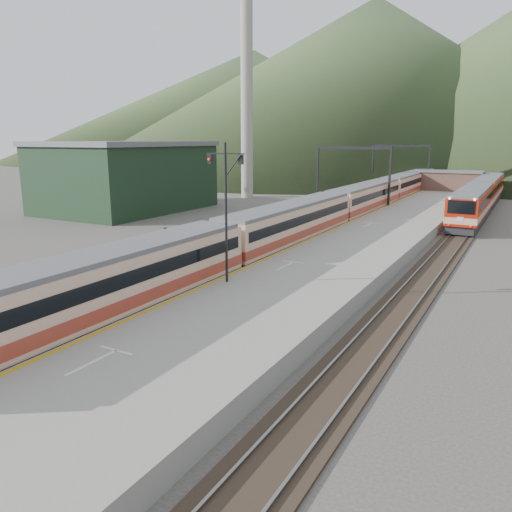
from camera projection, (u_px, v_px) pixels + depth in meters
The scene contains 17 objects.
track_main at pixel (330, 231), 48.84m from camera, with size 2.60×200.00×0.23m.
track_far at pixel (284, 227), 51.20m from camera, with size 2.60×200.00×0.23m.
track_second at pixel (454, 242), 43.43m from camera, with size 2.60×200.00×0.23m.
platform at pixel (381, 235), 44.40m from camera, with size 8.00×100.00×1.00m, color gray.
gantry_near at pixel (353, 166), 61.71m from camera, with size 9.55×0.25×8.00m.
gantry_far at pixel (400, 159), 83.02m from camera, with size 9.55×0.25×8.00m.
warehouse at pixel (127, 176), 62.77m from camera, with size 14.50×20.50×8.60m.
smokestack at pixel (247, 97), 74.56m from camera, with size 1.80×1.80×30.00m, color #9E998E.
station_shed at pixel (451, 180), 78.02m from camera, with size 9.40×4.40×3.10m.
hill_a at pixel (374, 82), 188.71m from camera, with size 180.00×180.00×60.00m, color #374E27.
hill_d at pixel (254, 104), 269.57m from camera, with size 200.00×200.00×55.00m, color #374E27.
main_train at pixel (366, 199), 58.22m from camera, with size 2.98×102.19×3.64m.
second_train at pixel (481, 196), 61.88m from camera, with size 2.85×38.87×3.48m.
signal_mast at pixel (226, 199), 26.98m from camera, with size 2.19×0.47×7.66m.
short_signal_b at pixel (263, 227), 42.97m from camera, with size 0.23×0.18×2.27m.
short_signal_c at pixel (166, 238), 38.05m from camera, with size 0.27×0.24×2.27m.
worker at pixel (5, 302), 25.14m from camera, with size 0.58×0.38×1.59m, color black.
Camera 1 is at (16.95, -5.62, 8.79)m, focal length 35.00 mm.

